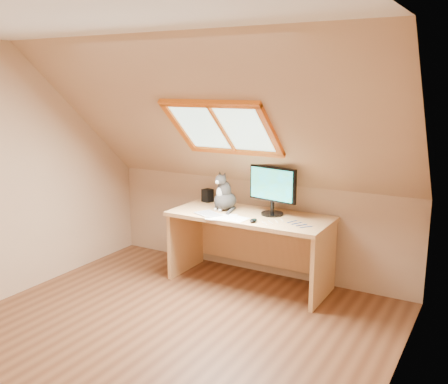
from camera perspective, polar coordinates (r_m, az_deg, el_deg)
The scene contains 10 objects.
ground at distance 4.23m, azimuth -7.48°, elevation -16.32°, with size 3.50×3.50×0.00m, color brown.
room_shell at distance 3.69m, azimuth -8.97°, elevation 2.96°, with size 3.52×3.52×2.41m.
desk at distance 5.11m, azimuth 3.31°, elevation -4.83°, with size 1.62×0.71×0.74m.
monitor at distance 4.93m, azimuth 5.56°, elevation 0.52°, with size 0.52×0.22×0.48m.
cat at distance 5.13m, azimuth 0.05°, elevation -0.46°, with size 0.29×0.32×0.41m.
desk_speaker at distance 5.50m, azimuth -1.90°, elevation -0.40°, with size 0.10×0.10×0.14m, color black.
graphics_tablet at distance 4.98m, azimuth -1.82°, elevation -2.53°, with size 0.26×0.19×0.01m, color #B2B2B7.
mouse at distance 4.71m, azimuth 3.38°, elevation -3.27°, with size 0.06×0.11×0.03m, color black.
papers at distance 4.84m, azimuth -0.08°, elevation -2.99°, with size 0.35×0.30×0.01m.
cables at distance 4.70m, azimuth 7.41°, elevation -3.56°, with size 0.51×0.26×0.01m.
Camera 1 is at (2.29, -2.93, 2.03)m, focal length 40.00 mm.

